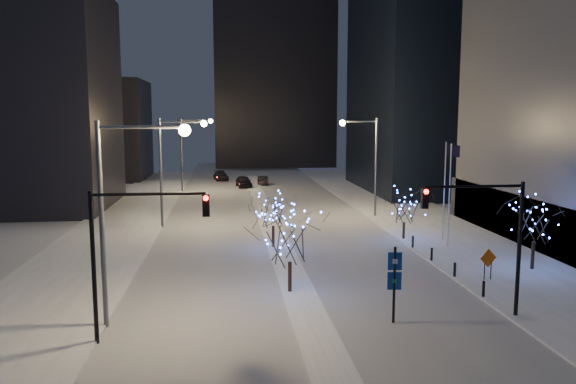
{
  "coord_description": "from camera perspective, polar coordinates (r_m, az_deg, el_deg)",
  "views": [
    {
      "loc": [
        -4.11,
        -25.03,
        10.21
      ],
      "look_at": [
        0.18,
        13.2,
        5.0
      ],
      "focal_mm": 35.0,
      "sensor_mm": 36.0,
      "label": 1
    }
  ],
  "objects": [
    {
      "name": "filler_west_near",
      "position": [
        69.31,
        -26.87,
        8.37
      ],
      "size": [
        22.0,
        18.0,
        24.0
      ],
      "primitive_type": "cube",
      "color": "black",
      "rests_on": "ground"
    },
    {
      "name": "construction_sign",
      "position": [
        37.05,
        19.67,
        -6.62
      ],
      "size": [
        1.17,
        0.3,
        1.96
      ],
      "rotation": [
        0.0,
        0.0,
        0.22
      ],
      "color": "black",
      "rests_on": "east_sidewalk"
    },
    {
      "name": "ground",
      "position": [
        27.35,
        2.8,
        -14.22
      ],
      "size": [
        160.0,
        160.0,
        0.0
      ],
      "primitive_type": "plane",
      "color": "silver",
      "rests_on": "ground"
    },
    {
      "name": "bollards",
      "position": [
        39.05,
        15.43,
        -6.82
      ],
      "size": [
        0.16,
        12.16,
        0.9
      ],
      "color": "black",
      "rests_on": "east_sidewalk"
    },
    {
      "name": "horizon_block",
      "position": [
        117.97,
        -1.5,
        12.96
      ],
      "size": [
        24.0,
        14.0,
        42.0
      ],
      "primitive_type": "cube",
      "color": "black",
      "rests_on": "ground"
    },
    {
      "name": "street_lamp_w_mid",
      "position": [
        52.39,
        -11.69,
        3.49
      ],
      "size": [
        4.4,
        0.56,
        10.0
      ],
      "color": "#595E66",
      "rests_on": "ground"
    },
    {
      "name": "street_lamp_w_far",
      "position": [
        77.27,
        -10.01,
        4.84
      ],
      "size": [
        4.4,
        0.56,
        10.0
      ],
      "color": "#595E66",
      "rests_on": "ground"
    },
    {
      "name": "holiday_tree_median_far",
      "position": [
        43.25,
        -1.52,
        -1.92
      ],
      "size": [
        3.97,
        3.97,
        4.26
      ],
      "color": "black",
      "rests_on": "median"
    },
    {
      "name": "filler_west_far",
      "position": [
        97.55,
        -19.48,
        5.98
      ],
      "size": [
        18.0,
        16.0,
        16.0
      ],
      "primitive_type": "cube",
      "color": "black",
      "rests_on": "ground"
    },
    {
      "name": "car_mid",
      "position": [
        84.31,
        -2.55,
        1.2
      ],
      "size": [
        1.93,
        4.16,
        1.32
      ],
      "primitive_type": "imported",
      "rotation": [
        0.0,
        0.0,
        3.01
      ],
      "color": "black",
      "rests_on": "ground"
    },
    {
      "name": "wayfinding_sign",
      "position": [
        28.4,
        10.76,
        -8.43
      ],
      "size": [
        0.69,
        0.17,
        3.88
      ],
      "rotation": [
        0.0,
        0.0,
        -0.12
      ],
      "color": "black",
      "rests_on": "ground"
    },
    {
      "name": "traffic_signal_east",
      "position": [
        29.63,
        19.9,
        -3.35
      ],
      "size": [
        5.26,
        0.43,
        7.0
      ],
      "color": "black",
      "rests_on": "ground"
    },
    {
      "name": "flagpoles",
      "position": [
        46.07,
        15.94,
        0.67
      ],
      "size": [
        1.35,
        2.6,
        8.0
      ],
      "color": "silver",
      "rests_on": "east_sidewalk"
    },
    {
      "name": "holiday_tree_median_near",
      "position": [
        32.15,
        0.19,
        -4.46
      ],
      "size": [
        4.17,
        4.17,
        5.14
      ],
      "color": "black",
      "rests_on": "median"
    },
    {
      "name": "street_lamp_east",
      "position": [
        56.96,
        8.06,
        3.85
      ],
      "size": [
        3.9,
        0.56,
        10.0
      ],
      "color": "#595E66",
      "rests_on": "ground"
    },
    {
      "name": "road",
      "position": [
        61.03,
        -2.45,
        -1.92
      ],
      "size": [
        20.0,
        130.0,
        0.02
      ],
      "primitive_type": "cube",
      "color": "#A7ABB6",
      "rests_on": "ground"
    },
    {
      "name": "holiday_tree_plaza_near",
      "position": [
        40.28,
        23.78,
        -2.66
      ],
      "size": [
        4.95,
        4.95,
        4.99
      ],
      "color": "black",
      "rests_on": "east_sidewalk"
    },
    {
      "name": "median",
      "position": [
        56.11,
        -2.1,
        -2.7
      ],
      "size": [
        2.0,
        80.0,
        0.15
      ],
      "primitive_type": "cube",
      "color": "white",
      "rests_on": "ground"
    },
    {
      "name": "traffic_signal_west",
      "position": [
        25.98,
        -15.89,
        -4.7
      ],
      "size": [
        5.26,
        0.43,
        7.0
      ],
      "color": "black",
      "rests_on": "ground"
    },
    {
      "name": "west_sidewalk",
      "position": [
        47.21,
        -18.41,
        -5.09
      ],
      "size": [
        8.0,
        90.0,
        0.15
      ],
      "primitive_type": "cube",
      "color": "white",
      "rests_on": "ground"
    },
    {
      "name": "east_sidewalk",
      "position": [
        49.96,
        16.29,
        -4.31
      ],
      "size": [
        10.0,
        90.0,
        0.15
      ],
      "primitive_type": "cube",
      "color": "white",
      "rests_on": "ground"
    },
    {
      "name": "street_lamp_w_near",
      "position": [
        27.71,
        -16.37,
        -0.3
      ],
      "size": [
        4.4,
        0.56,
        10.0
      ],
      "color": "#595E66",
      "rests_on": "ground"
    },
    {
      "name": "holiday_tree_plaza_far",
      "position": [
        47.13,
        11.74,
        -1.37
      ],
      "size": [
        4.09,
        4.09,
        4.42
      ],
      "color": "black",
      "rests_on": "east_sidewalk"
    },
    {
      "name": "car_near",
      "position": [
        81.33,
        -4.52,
        1.06
      ],
      "size": [
        2.5,
        5.05,
        1.65
      ],
      "primitive_type": "imported",
      "rotation": [
        0.0,
        0.0,
        0.11
      ],
      "color": "black",
      "rests_on": "ground"
    },
    {
      "name": "car_far",
      "position": [
        90.58,
        -6.83,
        1.64
      ],
      "size": [
        2.69,
        5.18,
        1.43
      ],
      "primitive_type": "imported",
      "rotation": [
        0.0,
        0.0,
        0.14
      ],
      "color": "black",
      "rests_on": "ground"
    }
  ]
}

